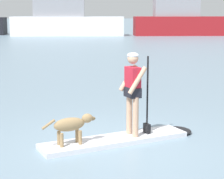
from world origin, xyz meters
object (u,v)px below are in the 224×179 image
Objects in this scene: person_paddler at (133,88)px; moored_boat_port at (66,22)px; paddleboard at (125,139)px; dog at (72,125)px; moored_boat_outer at (181,20)px.

moored_boat_port is at bearing 94.85° from person_paddler.
paddleboard is at bearing -156.59° from person_paddler.
dog is (-1.22, -0.53, -0.60)m from person_paddler.
moored_boat_outer is at bearing -0.56° from moored_boat_port.
paddleboard is 40.47m from moored_boat_port.
person_paddler is at bearing 23.41° from paddleboard.
dog is 0.08× the size of moored_boat_port.
moored_boat_port is 13.39m from moored_boat_outer.
moored_boat_outer is (13.39, -0.13, 0.17)m from moored_boat_port.
paddleboard is 1.97× the size of person_paddler.
dog is at bearing -105.41° from moored_boat_outer.
person_paddler is 0.13× the size of moored_boat_port.
dog is at bearing -156.59° from paddleboard.
moored_boat_port is at bearing 179.44° from moored_boat_outer.
moored_boat_port reaches higher than dog.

